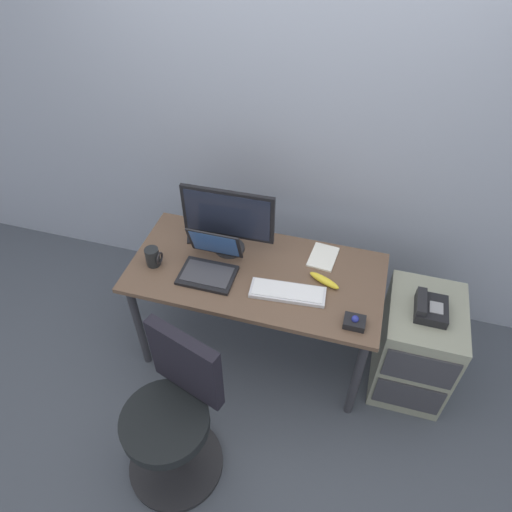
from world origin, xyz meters
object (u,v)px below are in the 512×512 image
file_cabinet (415,346)px  paper_notepad (323,257)px  desk_phone (430,308)px  trackball_mouse (354,322)px  office_chair (174,418)px  keyboard (288,292)px  coffee_mug (153,257)px  banana (324,280)px  laptop (210,263)px  monitor_main (228,218)px  cell_phone (193,235)px

file_cabinet → paper_notepad: (-0.63, 0.18, 0.41)m
desk_phone → trackball_mouse: 0.46m
office_chair → keyboard: 0.87m
coffee_mug → banana: coffee_mug is taller
file_cabinet → desk_phone: bearing=-116.8°
desk_phone → office_chair: size_ratio=0.21×
keyboard → laptop: size_ratio=1.35×
laptop → trackball_mouse: 0.85m
banana → paper_notepad: bearing=101.2°
file_cabinet → laptop: size_ratio=2.18×
monitor_main → coffee_mug: (-0.38, -0.24, -0.18)m
keyboard → banana: 0.22m
keyboard → laptop: 0.47m
keyboard → coffee_mug: coffee_mug is taller
keyboard → banana: (0.18, 0.13, 0.01)m
monitor_main → keyboard: (0.41, -0.25, -0.23)m
desk_phone → keyboard: keyboard is taller
paper_notepad → cell_phone: (-0.81, -0.03, -0.00)m
desk_phone → coffee_mug: coffee_mug is taller
trackball_mouse → paper_notepad: (-0.24, 0.44, -0.02)m
paper_notepad → cell_phone: size_ratio=1.46×
desk_phone → paper_notepad: 0.65m
office_chair → monitor_main: bearing=90.3°
cell_phone → coffee_mug: bearing=-133.7°
desk_phone → coffee_mug: size_ratio=1.75×
trackball_mouse → cell_phone: bearing=158.3°
monitor_main → office_chair: bearing=-89.7°
office_chair → laptop: 0.84m
paper_notepad → cell_phone: paper_notepad is taller
office_chair → cell_phone: size_ratio=6.81×
monitor_main → banana: 0.64m
file_cabinet → trackball_mouse: 0.64m
keyboard → trackball_mouse: 0.39m
laptop → paper_notepad: 0.66m
trackball_mouse → cell_phone: 1.12m
office_chair → paper_notepad: 1.21m
monitor_main → cell_phone: (-0.25, 0.05, -0.24)m
desk_phone → monitor_main: size_ratio=0.37×
trackball_mouse → laptop: bearing=168.6°
monitor_main → keyboard: size_ratio=1.27×
paper_notepad → banana: size_ratio=1.09×
monitor_main → laptop: size_ratio=1.72×
file_cabinet → monitor_main: (-1.18, 0.10, 0.65)m
monitor_main → keyboard: bearing=-31.5°
monitor_main → coffee_mug: monitor_main is taller
monitor_main → paper_notepad: 0.60m
desk_phone → coffee_mug: 1.56m
trackball_mouse → coffee_mug: coffee_mug is taller
office_chair → paper_notepad: bearing=62.0°
file_cabinet → cell_phone: 1.50m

